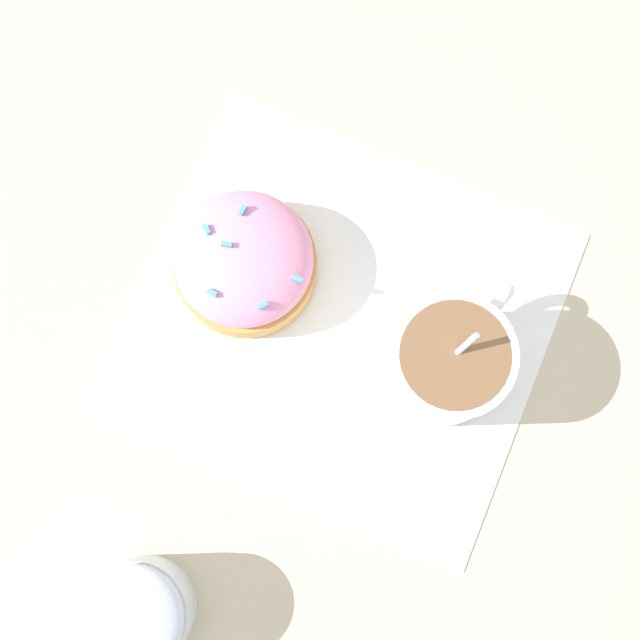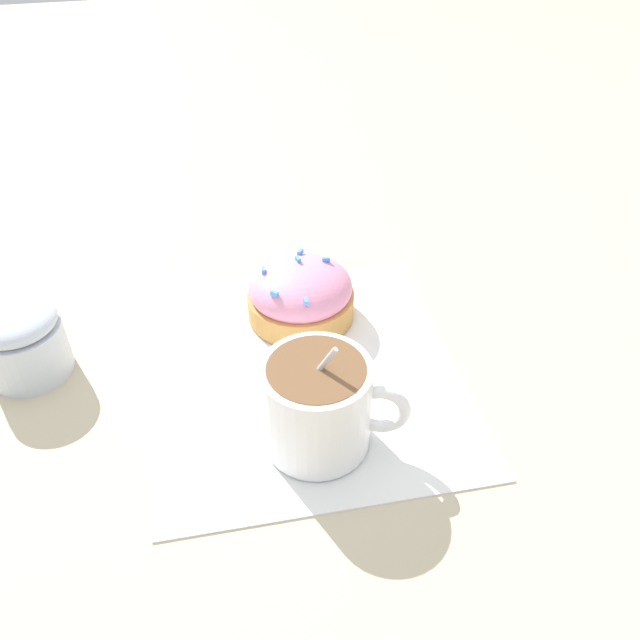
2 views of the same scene
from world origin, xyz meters
The scene contains 5 objects.
ground_plane centered at (0.00, 0.00, 0.00)m, with size 3.00×3.00×0.00m, color #C6B793.
paper_napkin centered at (0.00, 0.00, 0.00)m, with size 0.29×0.27×0.00m.
coffee_cup centered at (-0.07, 0.01, 0.04)m, with size 0.08×0.10×0.09m.
frosted_pastry centered at (0.08, -0.01, 0.03)m, with size 0.10×0.10×0.06m.
sugar_bowl centered at (0.06, 0.23, 0.03)m, with size 0.07×0.07×0.07m.
Camera 1 is at (-0.02, 0.11, 0.62)m, focal length 50.00 mm.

